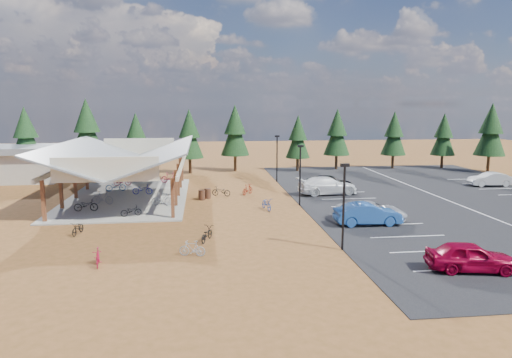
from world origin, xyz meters
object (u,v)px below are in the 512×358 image
bike_4 (131,211)px  trash_bin_0 (202,195)px  car_2 (371,211)px  outbuilding (14,163)px  bike_11 (98,257)px  bike_13 (192,248)px  car_9 (490,179)px  car_4 (329,182)px  bike_3 (123,181)px  bike_1 (103,198)px  bike_12 (207,234)px  bike_16 (221,191)px  bike_pavilion (126,156)px  bike_6 (142,189)px  trash_bin_1 (207,193)px  bike_5 (162,199)px  car_3 (327,186)px  bike_7 (170,177)px  car_0 (471,257)px  lamp_post_2 (277,155)px  bike_14 (267,204)px  bike_0 (86,205)px  bike_8 (78,228)px  lamp_post_1 (300,171)px  bike_2 (116,186)px  lamp_post_0 (344,200)px  car_1 (368,214)px  bike_15 (248,189)px

bike_4 → trash_bin_0: bearing=-60.6°
trash_bin_0 → car_2: bearing=-36.2°
outbuilding → bike_11: (15.26, -29.15, -1.56)m
bike_13 → car_9: 35.78m
car_4 → bike_11: bearing=137.6°
bike_3 → bike_4: 13.74m
bike_1 → bike_12: 14.23m
bike_16 → bike_pavilion: bearing=-71.1°
bike_6 → trash_bin_1: bearing=-104.7°
outbuilding → bike_5: size_ratio=6.08×
trash_bin_0 → car_3: 11.90m
bike_5 → bike_7: bike_7 is taller
trash_bin_0 → bike_1: bike_1 is taller
bike_16 → car_0: bearing=50.0°
lamp_post_2 → bike_14: bearing=-102.8°
bike_0 → car_0: 27.71m
bike_5 → bike_8: 9.16m
bike_13 → bike_1: bearing=-137.3°
bike_pavilion → bike_13: bike_pavilion is taller
trash_bin_1 → bike_1: size_ratio=0.48×
bike_6 → bike_14: bike_6 is taller
bike_12 → bike_14: bearing=-100.8°
bike_3 → bike_8: (0.07, -17.76, -0.20)m
lamp_post_1 → bike_8: size_ratio=3.10×
bike_6 → lamp_post_1: bearing=-109.2°
bike_pavilion → car_9: 36.85m
bike_16 → car_9: 28.20m
lamp_post_1 → bike_7: (-11.72, 12.39, -2.32)m
trash_bin_1 → bike_16: bearing=34.7°
bike_2 → bike_12: bearing=-162.1°
bike_pavilion → lamp_post_1: bearing=-18.4°
outbuilding → lamp_post_2: size_ratio=2.14×
bike_5 → bike_8: size_ratio=1.09×
bike_1 → trash_bin_0: bearing=-66.5°
lamp_post_0 → car_4: 19.05m
car_2 → bike_13: bearing=128.2°
outbuilding → bike_5: bearing=-40.9°
bike_1 → bike_4: 5.42m
bike_4 → bike_12: bike_12 is taller
bike_4 → bike_8: bike_4 is taller
bike_7 → car_9: bearing=-114.9°
bike_0 → bike_6: (3.59, 6.46, 0.00)m
lamp_post_1 → car_1: bearing=-63.2°
outbuilding → car_9: 51.56m
bike_8 → bike_15: size_ratio=1.02×
bike_14 → car_0: 17.15m
bike_5 → car_9: bearing=-70.8°
bike_7 → bike_15: 10.55m
bike_14 → car_2: (7.11, -4.51, 0.25)m
bike_1 → bike_7: size_ratio=1.01×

